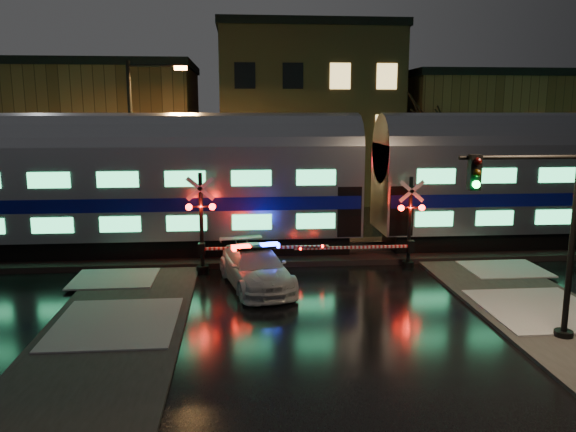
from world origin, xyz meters
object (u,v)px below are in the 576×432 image
object	(u,v)px
crossing_signal_right	(401,232)
crossing_signal_left	(211,233)
traffic_light	(543,239)
streetlight	(138,138)
police_car	(256,268)

from	to	relation	value
crossing_signal_right	crossing_signal_left	xyz separation A→B (m)	(-7.48, 0.01, 0.10)
crossing_signal_left	traffic_light	size ratio (longest dim) A/B	1.02
streetlight	crossing_signal_right	bearing A→B (deg)	-30.80
crossing_signal_left	streetlight	world-z (taller)	streetlight
police_car	traffic_light	bearing A→B (deg)	-49.75
traffic_light	streetlight	xyz separation A→B (m)	(-12.91, 14.08, 2.06)
police_car	streetlight	size ratio (longest dim) A/B	0.60
crossing_signal_right	streetlight	bearing A→B (deg)	149.20
crossing_signal_left	streetlight	size ratio (longest dim) A/B	0.65
crossing_signal_right	police_car	bearing A→B (deg)	-162.84
crossing_signal_left	traffic_light	bearing A→B (deg)	-38.91
crossing_signal_left	crossing_signal_right	bearing A→B (deg)	-0.05
traffic_light	streetlight	world-z (taller)	streetlight
crossing_signal_right	crossing_signal_left	size ratio (longest dim) A/B	0.94
police_car	streetlight	xyz separation A→B (m)	(-5.43, 8.50, 4.23)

